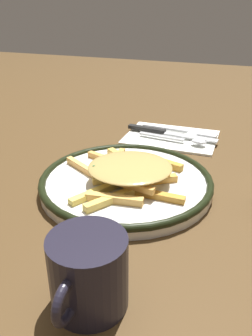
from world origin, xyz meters
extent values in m
plane|color=#473118|center=(0.00, 0.00, 0.00)|extent=(2.60, 2.60, 0.00)
cylinder|color=silver|center=(0.00, 0.00, 0.01)|extent=(0.28, 0.28, 0.02)
torus|color=black|center=(0.00, 0.00, 0.02)|extent=(0.28, 0.28, 0.01)
cube|color=gold|center=(-0.02, -0.03, 0.03)|extent=(0.07, 0.02, 0.01)
cube|color=#E8C264|center=(0.02, -0.02, 0.02)|extent=(0.05, 0.06, 0.01)
cube|color=gold|center=(-0.06, -0.03, 0.02)|extent=(0.06, 0.07, 0.01)
cube|color=gold|center=(-0.05, -0.06, 0.02)|extent=(0.03, 0.08, 0.01)
cube|color=#E6A54D|center=(0.05, 0.03, 0.03)|extent=(0.02, 0.07, 0.01)
cube|color=gold|center=(0.00, 0.04, 0.02)|extent=(0.06, 0.08, 0.01)
cube|color=#E1C453|center=(0.06, -0.02, 0.02)|extent=(0.09, 0.06, 0.01)
cube|color=orange|center=(-0.02, -0.02, 0.02)|extent=(0.08, 0.06, 0.01)
cube|color=gold|center=(-0.07, 0.04, 0.02)|extent=(0.04, 0.09, 0.01)
cube|color=#E9B25F|center=(0.02, 0.00, 0.04)|extent=(0.07, 0.08, 0.01)
cube|color=#C5852D|center=(0.04, 0.07, 0.02)|extent=(0.01, 0.08, 0.01)
cube|color=#DEB850|center=(0.08, 0.01, 0.02)|extent=(0.08, 0.06, 0.01)
cube|color=#F6B057|center=(0.00, -0.08, 0.02)|extent=(0.06, 0.09, 0.01)
cube|color=gold|center=(0.00, -0.01, 0.02)|extent=(0.06, 0.07, 0.01)
cube|color=gold|center=(-0.02, -0.03, 0.04)|extent=(0.09, 0.01, 0.01)
cube|color=gold|center=(-0.01, 0.03, 0.02)|extent=(0.03, 0.08, 0.01)
cube|color=gold|center=(0.00, 0.00, 0.02)|extent=(0.03, 0.06, 0.01)
cube|color=#DEA750|center=(0.07, 0.01, 0.02)|extent=(0.02, 0.09, 0.01)
ellipsoid|color=tan|center=(0.01, 0.01, 0.04)|extent=(0.17, 0.17, 0.01)
cube|color=#296529|center=(0.04, -0.01, 0.05)|extent=(0.00, 0.00, 0.00)
cube|color=#2F6534|center=(0.03, -0.04, 0.05)|extent=(0.00, 0.00, 0.00)
cube|color=#2D6D1A|center=(0.02, -0.01, 0.05)|extent=(0.00, 0.00, 0.00)
cube|color=#325827|center=(0.01, -0.03, 0.05)|extent=(0.00, 0.00, 0.00)
cube|color=#20571D|center=(0.00, 0.01, 0.05)|extent=(0.00, 0.00, 0.00)
cube|color=#2E5C24|center=(0.00, -0.02, 0.05)|extent=(0.00, 0.00, 0.00)
cube|color=#256435|center=(0.00, 0.00, 0.05)|extent=(0.00, 0.00, 0.00)
cube|color=white|center=(-0.25, 0.02, 0.00)|extent=(0.15, 0.20, 0.01)
cube|color=silver|center=(-0.28, -0.01, 0.01)|extent=(0.02, 0.11, 0.01)
cube|color=silver|center=(-0.27, 0.09, 0.01)|extent=(0.03, 0.05, 0.00)
cube|color=black|center=(-0.26, -0.04, 0.01)|extent=(0.02, 0.09, 0.01)
cube|color=silver|center=(-0.25, 0.06, 0.01)|extent=(0.03, 0.12, 0.00)
cube|color=silver|center=(-0.22, 0.00, 0.01)|extent=(0.02, 0.10, 0.00)
ellipsoid|color=silver|center=(-0.22, 0.08, 0.01)|extent=(0.03, 0.03, 0.01)
cylinder|color=black|center=(0.24, 0.05, 0.04)|extent=(0.08, 0.08, 0.08)
torus|color=black|center=(0.28, 0.05, 0.04)|extent=(0.04, 0.01, 0.04)
camera|label=1|loc=(0.47, 0.17, 0.28)|focal=36.72mm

